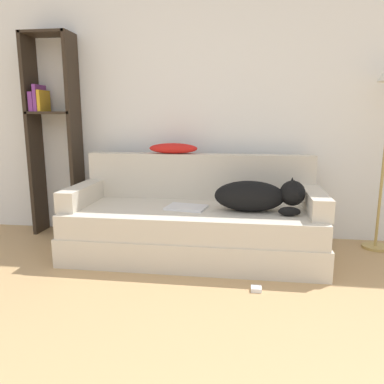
{
  "coord_description": "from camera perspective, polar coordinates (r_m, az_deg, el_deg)",
  "views": [
    {
      "loc": [
        0.3,
        -0.78,
        1.16
      ],
      "look_at": [
        -0.11,
        2.12,
        0.57
      ],
      "focal_mm": 35.0,
      "sensor_mm": 36.0,
      "label": 1
    }
  ],
  "objects": [
    {
      "name": "power_adapter",
      "position": [
        2.65,
        9.77,
        -14.34
      ],
      "size": [
        0.07,
        0.07,
        0.03
      ],
      "color": "white",
      "rests_on": "ground_plane"
    },
    {
      "name": "throw_pillow",
      "position": [
        3.43,
        -2.88,
        6.66
      ],
      "size": [
        0.44,
        0.17,
        0.09
      ],
      "color": "red",
      "rests_on": "couch_backrest"
    },
    {
      "name": "bookshelf",
      "position": [
        3.92,
        -20.48,
        9.39
      ],
      "size": [
        0.46,
        0.26,
        1.92
      ],
      "color": "#2D2319",
      "rests_on": "ground_plane"
    },
    {
      "name": "couch",
      "position": [
        3.16,
        0.24,
        -6.09
      ],
      "size": [
        2.09,
        0.88,
        0.42
      ],
      "color": "beige",
      "rests_on": "ground_plane"
    },
    {
      "name": "wall_back",
      "position": [
        3.65,
        3.41,
        14.44
      ],
      "size": [
        8.02,
        0.06,
        2.7
      ],
      "color": "white",
      "rests_on": "ground_plane"
    },
    {
      "name": "couch_arm_left",
      "position": [
        3.35,
        -16.4,
        -0.39
      ],
      "size": [
        0.15,
        0.69,
        0.16
      ],
      "color": "beige",
      "rests_on": "couch"
    },
    {
      "name": "laptop",
      "position": [
        3.07,
        -0.85,
        -2.36
      ],
      "size": [
        0.36,
        0.28,
        0.02
      ],
      "rotation": [
        0.0,
        0.0,
        -0.17
      ],
      "color": "silver",
      "rests_on": "couch"
    },
    {
      "name": "couch_backrest",
      "position": [
        3.42,
        1.08,
        2.42
      ],
      "size": [
        2.05,
        0.15,
        0.41
      ],
      "color": "beige",
      "rests_on": "couch"
    },
    {
      "name": "dog",
      "position": [
        2.99,
        10.08,
        -0.56
      ],
      "size": [
        0.7,
        0.27,
        0.27
      ],
      "color": "black",
      "rests_on": "couch"
    },
    {
      "name": "couch_arm_right",
      "position": [
        3.11,
        18.22,
        -1.41
      ],
      "size": [
        0.15,
        0.69,
        0.16
      ],
      "color": "beige",
      "rests_on": "couch"
    }
  ]
}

